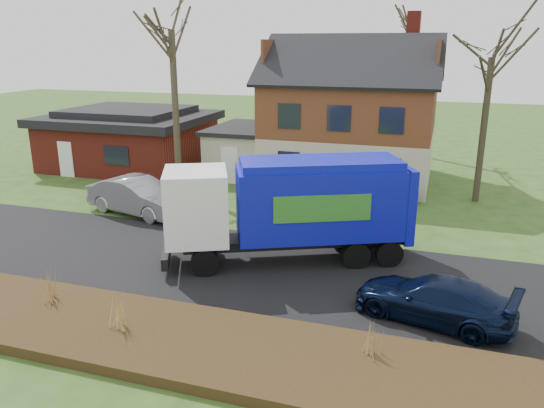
% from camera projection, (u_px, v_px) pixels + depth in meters
% --- Properties ---
extents(ground, '(120.00, 120.00, 0.00)m').
position_uv_depth(ground, '(225.00, 265.00, 19.01)').
color(ground, '#2C4918').
rests_on(ground, ground).
extents(road, '(80.00, 7.00, 0.02)m').
position_uv_depth(road, '(225.00, 264.00, 19.01)').
color(road, black).
rests_on(road, ground).
extents(mulch_verge, '(80.00, 3.50, 0.30)m').
position_uv_depth(mulch_verge, '(147.00, 335.00, 14.14)').
color(mulch_verge, black).
rests_on(mulch_verge, ground).
extents(main_house, '(12.95, 8.95, 9.26)m').
position_uv_depth(main_house, '(343.00, 109.00, 30.05)').
color(main_house, '#C1B39B').
rests_on(main_house, ground).
extents(ranch_house, '(9.80, 8.20, 3.70)m').
position_uv_depth(ranch_house, '(130.00, 138.00, 33.85)').
color(ranch_house, maroon).
rests_on(ranch_house, ground).
extents(garbage_truck, '(8.91, 5.81, 3.75)m').
position_uv_depth(garbage_truck, '(294.00, 204.00, 18.79)').
color(garbage_truck, black).
rests_on(garbage_truck, ground).
extents(silver_sedan, '(5.40, 2.95, 1.69)m').
position_uv_depth(silver_sedan, '(138.00, 196.00, 24.46)').
color(silver_sedan, '#95979C').
rests_on(silver_sedan, ground).
extents(navy_wagon, '(4.80, 2.88, 1.30)m').
position_uv_depth(navy_wagon, '(434.00, 299.00, 15.05)').
color(navy_wagon, black).
rests_on(navy_wagon, ground).
extents(tree_front_west, '(3.87, 3.87, 11.50)m').
position_uv_depth(tree_front_west, '(170.00, 4.00, 26.22)').
color(tree_front_west, '#433A28').
rests_on(tree_front_west, ground).
extents(tree_front_east, '(3.60, 3.60, 9.99)m').
position_uv_depth(tree_front_east, '(495.00, 32.00, 24.29)').
color(tree_front_east, '#383022').
rests_on(tree_front_east, ground).
extents(tree_back, '(3.57, 3.57, 11.30)m').
position_uv_depth(tree_back, '(415.00, 15.00, 35.51)').
color(tree_back, '#413527').
rests_on(tree_back, ground).
extents(grass_clump_west, '(0.36, 0.30, 0.95)m').
position_uv_depth(grass_clump_west, '(50.00, 285.00, 15.62)').
color(grass_clump_west, '#A07646').
rests_on(grass_clump_west, mulch_verge).
extents(grass_clump_mid, '(0.34, 0.28, 0.96)m').
position_uv_depth(grass_clump_mid, '(119.00, 312.00, 14.08)').
color(grass_clump_mid, tan).
rests_on(grass_clump_mid, mulch_verge).
extents(grass_clump_east, '(0.35, 0.29, 0.87)m').
position_uv_depth(grass_clump_east, '(373.00, 340.00, 12.83)').
color(grass_clump_east, '#A17A47').
rests_on(grass_clump_east, mulch_verge).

